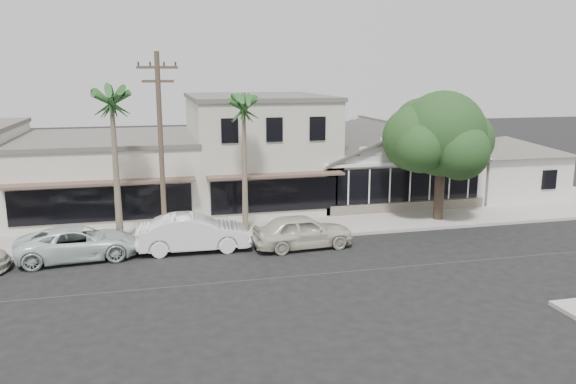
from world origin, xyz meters
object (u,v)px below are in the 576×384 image
object	(u,v)px
car_1	(193,233)
car_2	(79,243)
car_0	(302,231)
utility_pole	(161,146)
shade_tree	(439,136)

from	to	relation	value
car_1	car_2	distance (m)	5.00
car_1	car_2	xyz separation A→B (m)	(-5.00, 0.00, -0.12)
car_1	car_0	bearing A→B (deg)	-97.19
car_2	utility_pole	bearing A→B (deg)	-83.24
car_2	shade_tree	distance (m)	19.05
utility_pole	car_0	distance (m)	7.59
car_0	car_1	bearing A→B (deg)	77.50
car_2	shade_tree	xyz separation A→B (m)	(18.49, 2.28, 3.99)
car_1	shade_tree	distance (m)	14.22
utility_pole	car_1	world-z (taller)	utility_pole
utility_pole	car_1	xyz separation A→B (m)	(1.26, -0.80, -3.94)
car_0	car_1	distance (m)	5.06
utility_pole	shade_tree	distance (m)	14.83
car_0	shade_tree	bearing A→B (deg)	-74.02
car_0	car_1	xyz separation A→B (m)	(-5.00, 0.77, 0.05)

